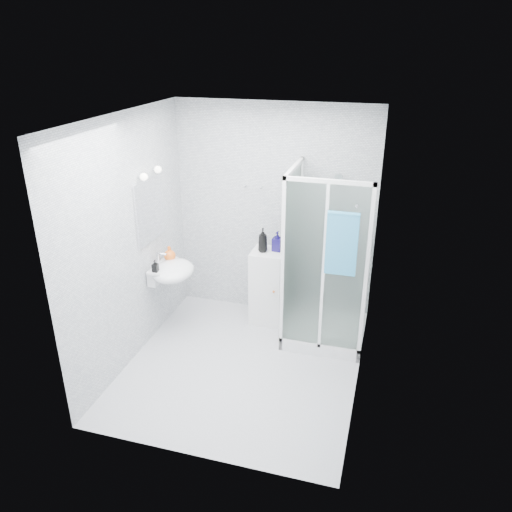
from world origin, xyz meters
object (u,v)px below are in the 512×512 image
(shampoo_bottle_a, at_px, (263,240))
(soap_dispenser_black, at_px, (155,266))
(soap_dispenser_orange, at_px, (170,253))
(hand_towel, at_px, (342,242))
(storage_cabinet, at_px, (268,286))
(shampoo_bottle_b, at_px, (277,241))
(wall_basin, at_px, (171,271))
(shower_enclosure, at_px, (318,304))

(shampoo_bottle_a, bearing_deg, soap_dispenser_black, -144.86)
(soap_dispenser_orange, bearing_deg, hand_towel, -6.35)
(storage_cabinet, bearing_deg, soap_dispenser_orange, -158.09)
(shampoo_bottle_b, relative_size, soap_dispenser_black, 1.72)
(soap_dispenser_black, bearing_deg, shampoo_bottle_b, 34.02)
(wall_basin, distance_m, shampoo_bottle_a, 1.11)
(shower_enclosure, xyz_separation_m, storage_cabinet, (-0.66, 0.24, 0.02))
(shower_enclosure, xyz_separation_m, shampoo_bottle_a, (-0.72, 0.22, 0.62))
(storage_cabinet, relative_size, shampoo_bottle_b, 3.92)
(shower_enclosure, xyz_separation_m, shampoo_bottle_b, (-0.56, 0.29, 0.60))
(hand_towel, height_order, shampoo_bottle_b, hand_towel)
(soap_dispenser_orange, bearing_deg, storage_cabinet, 21.66)
(soap_dispenser_orange, bearing_deg, wall_basin, -63.15)
(shower_enclosure, height_order, shampoo_bottle_a, shower_enclosure)
(hand_towel, bearing_deg, soap_dispenser_orange, 173.65)
(storage_cabinet, bearing_deg, hand_towel, -34.99)
(wall_basin, relative_size, hand_towel, 0.85)
(shower_enclosure, height_order, hand_towel, shower_enclosure)
(hand_towel, bearing_deg, storage_cabinet, 144.76)
(storage_cabinet, relative_size, soap_dispenser_black, 6.75)
(storage_cabinet, bearing_deg, shampoo_bottle_b, 28.25)
(soap_dispenser_black, bearing_deg, storage_cabinet, 34.51)
(hand_towel, relative_size, shampoo_bottle_b, 2.79)
(shower_enclosure, height_order, soap_dispenser_orange, shower_enclosure)
(storage_cabinet, xyz_separation_m, shampoo_bottle_b, (0.10, 0.05, 0.58))
(soap_dispenser_black, bearing_deg, shower_enclosure, 16.17)
(shampoo_bottle_a, height_order, soap_dispenser_orange, shampoo_bottle_a)
(storage_cabinet, xyz_separation_m, hand_towel, (0.91, -0.64, 0.93))
(shampoo_bottle_b, bearing_deg, storage_cabinet, -152.00)
(shower_enclosure, distance_m, hand_towel, 1.06)
(shampoo_bottle_b, bearing_deg, shampoo_bottle_a, -154.20)
(shampoo_bottle_a, distance_m, soap_dispenser_black, 1.26)
(hand_towel, height_order, soap_dispenser_black, hand_towel)
(shower_enclosure, relative_size, soap_dispenser_orange, 11.47)
(shampoo_bottle_a, distance_m, soap_dispenser_orange, 1.09)
(shower_enclosure, relative_size, storage_cabinet, 2.16)
(hand_towel, relative_size, soap_dispenser_orange, 3.79)
(wall_basin, bearing_deg, shower_enclosure, 10.81)
(soap_dispenser_orange, height_order, soap_dispenser_black, soap_dispenser_orange)
(hand_towel, distance_m, shampoo_bottle_b, 1.12)
(wall_basin, distance_m, hand_towel, 2.00)
(storage_cabinet, height_order, shampoo_bottle_b, shampoo_bottle_b)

